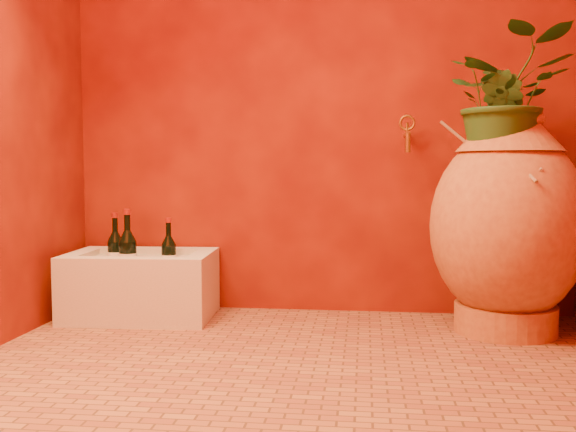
# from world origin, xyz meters

# --- Properties ---
(floor) EXTENTS (2.50, 2.50, 0.00)m
(floor) POSITION_xyz_m (0.00, 0.00, 0.00)
(floor) COLOR #965931
(floor) RESTS_ON ground
(wall_back) EXTENTS (2.50, 0.02, 2.50)m
(wall_back) POSITION_xyz_m (0.00, 1.00, 1.25)
(wall_back) COLOR #550B04
(wall_back) RESTS_ON ground
(amphora) EXTENTS (0.74, 0.74, 0.96)m
(amphora) POSITION_xyz_m (0.85, 0.65, 0.48)
(amphora) COLOR #B57333
(amphora) RESTS_ON floor
(stone_basin) EXTENTS (0.71, 0.50, 0.32)m
(stone_basin) POSITION_xyz_m (-0.85, 0.74, 0.15)
(stone_basin) COLOR beige
(stone_basin) RESTS_ON floor
(wine_bottle_a) EXTENTS (0.09, 0.09, 0.35)m
(wine_bottle_a) POSITION_xyz_m (-0.90, 0.69, 0.30)
(wine_bottle_a) COLOR black
(wine_bottle_a) RESTS_ON stone_basin
(wine_bottle_b) EXTENTS (0.08, 0.08, 0.31)m
(wine_bottle_b) POSITION_xyz_m (-0.73, 0.80, 0.29)
(wine_bottle_b) COLOR black
(wine_bottle_b) RESTS_ON stone_basin
(wine_bottle_c) EXTENTS (0.08, 0.08, 0.33)m
(wine_bottle_c) POSITION_xyz_m (-1.01, 0.82, 0.29)
(wine_bottle_c) COLOR black
(wine_bottle_c) RESTS_ON stone_basin
(wall_tap) EXTENTS (0.08, 0.17, 0.18)m
(wall_tap) POSITION_xyz_m (0.43, 0.91, 0.90)
(wall_tap) COLOR olive
(wall_tap) RESTS_ON wall_back
(plant_main) EXTENTS (0.54, 0.47, 0.57)m
(plant_main) POSITION_xyz_m (0.83, 0.63, 1.02)
(plant_main) COLOR #214A1A
(plant_main) RESTS_ON amphora
(plant_side) EXTENTS (0.26, 0.27, 0.39)m
(plant_side) POSITION_xyz_m (0.81, 0.62, 0.94)
(plant_side) COLOR #214A1A
(plant_side) RESTS_ON amphora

